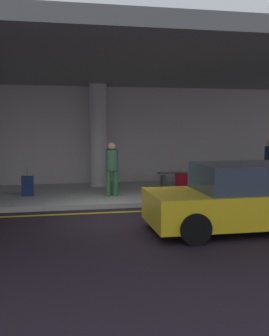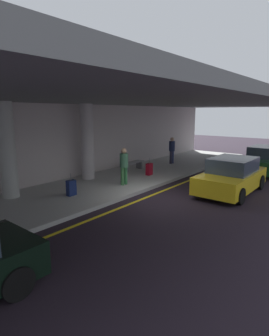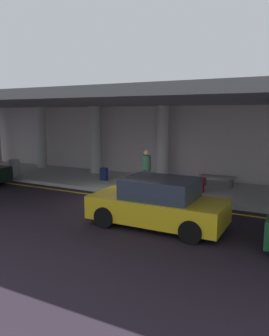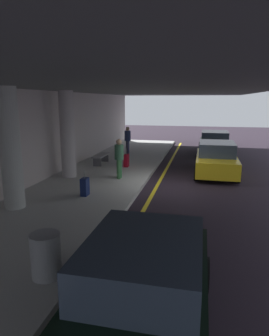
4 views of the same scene
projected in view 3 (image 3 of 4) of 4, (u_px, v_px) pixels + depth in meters
The scene contains 14 objects.
ground_plane at pixel (118, 202), 12.98m from camera, with size 60.00×60.00×0.00m, color black.
sidewalk at pixel (151, 185), 15.68m from camera, with size 26.00×4.20×0.15m, color #AFB0AD.
lane_stripe_yellow at pixel (124, 199), 13.43m from camera, with size 26.00×0.14×0.01m, color yellow.
support_column_left_mid at pixel (41, 138), 20.18m from camera, with size 0.62×0.62×3.65m, color #B5B4AB.
support_column_center at pixel (96, 140), 18.34m from camera, with size 0.62×0.62×3.65m, color #AAADA9.
support_column_right_mid at pixel (162, 143), 16.50m from camera, with size 0.62×0.62×3.65m, color #B4ADAF.
ceiling_overhang at pixel (147, 101), 14.62m from camera, with size 28.00×13.20×0.30m, color slate.
terminal_back_wall at pixel (170, 143), 17.35m from camera, with size 26.00×0.30×3.80m, color #BCB0B0.
car_yellow_taxi at pixel (158, 204), 10.06m from camera, with size 4.10×1.92×1.50m.
traveler_with_luggage at pixel (146, 166), 14.62m from camera, with size 0.38×0.38×1.68m.
suitcase_upright_primary at pixel (104, 174), 16.38m from camera, with size 0.36×0.22×0.90m.
suitcase_upright_secondary at pixel (200, 185), 13.89m from camera, with size 0.36×0.22×0.90m.
bench_metal at pixel (218, 179), 14.98m from camera, with size 1.60×0.50×0.48m.
trash_bin_steel at pixel (14, 168), 17.58m from camera, with size 0.56×0.56×0.85m, color gray.
Camera 3 is at (6.46, -10.84, 3.40)m, focal length 35.57 mm.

